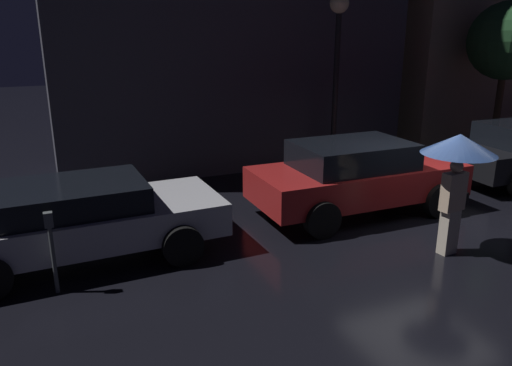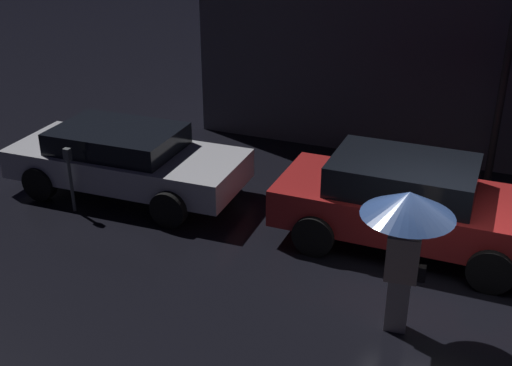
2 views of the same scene
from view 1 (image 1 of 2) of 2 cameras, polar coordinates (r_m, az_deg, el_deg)
The scene contains 8 objects.
ground_plane at distance 10.20m, azimuth 19.01°, elevation -4.88°, with size 60.00×60.00×0.00m, color black.
building_facade_right at distance 20.01m, azimuth 26.13°, elevation 18.28°, with size 8.42×3.00×9.23m.
parked_car_silver at distance 8.69m, azimuth -19.36°, elevation -3.74°, with size 4.58×2.05×1.30m.
parked_car_red at distance 10.44m, azimuth 11.40°, elevation 0.87°, with size 4.40×2.03×1.50m.
pedestrian_with_umbrella at distance 8.69m, azimuth 22.09°, elevation 2.83°, with size 1.19×1.19×2.07m.
parking_meter at distance 7.66m, azimuth -22.33°, elevation -6.43°, with size 0.12×0.10×1.24m.
street_lamp_near at distance 12.91m, azimuth 9.30°, elevation 15.28°, with size 0.47×0.47×4.49m.
street_tree at distance 16.24m, azimuth 26.80°, elevation 14.24°, with size 2.18×2.18×4.44m.
Camera 1 is at (-6.55, -6.90, 3.68)m, focal length 35.00 mm.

